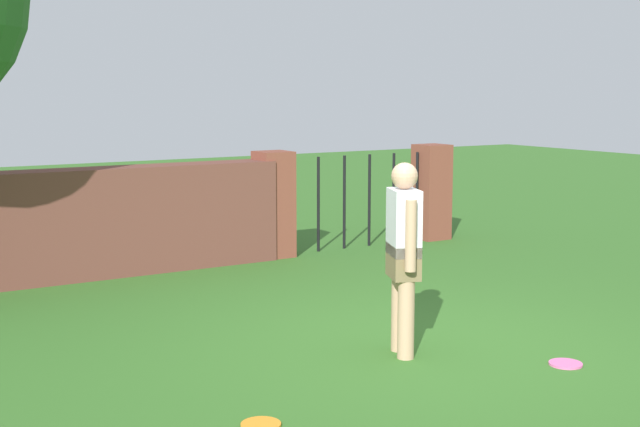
{
  "coord_description": "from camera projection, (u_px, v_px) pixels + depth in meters",
  "views": [
    {
      "loc": [
        -4.6,
        -5.76,
        2.23
      ],
      "look_at": [
        -0.14,
        1.5,
        1.0
      ],
      "focal_mm": 49.26,
      "sensor_mm": 36.0,
      "label": 1
    }
  ],
  "objects": [
    {
      "name": "ground_plane",
      "position": [
        425.0,
        348.0,
        7.56
      ],
      "size": [
        40.0,
        40.0,
        0.0
      ],
      "primitive_type": "plane",
      "color": "#336623"
    },
    {
      "name": "brick_wall",
      "position": [
        96.0,
        223.0,
        10.34
      ],
      "size": [
        4.57,
        0.5,
        1.29
      ],
      "primitive_type": "cube",
      "color": "brown",
      "rests_on": "ground"
    },
    {
      "name": "person",
      "position": [
        404.0,
        250.0,
        7.26
      ],
      "size": [
        0.34,
        0.51,
        1.62
      ],
      "rotation": [
        0.0,
        0.0,
        1.18
      ],
      "color": "tan",
      "rests_on": "ground"
    },
    {
      "name": "fence_gate",
      "position": [
        357.0,
        198.0,
        12.26
      ],
      "size": [
        3.09,
        0.44,
        1.4
      ],
      "color": "brown",
      "rests_on": "ground"
    },
    {
      "name": "frisbee_pink",
      "position": [
        566.0,
        364.0,
        7.1
      ],
      "size": [
        0.27,
        0.27,
        0.02
      ],
      "primitive_type": "cylinder",
      "color": "pink",
      "rests_on": "ground"
    },
    {
      "name": "frisbee_orange",
      "position": [
        261.0,
        425.0,
        5.82
      ],
      "size": [
        0.27,
        0.27,
        0.02
      ],
      "primitive_type": "cylinder",
      "color": "orange",
      "rests_on": "ground"
    }
  ]
}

